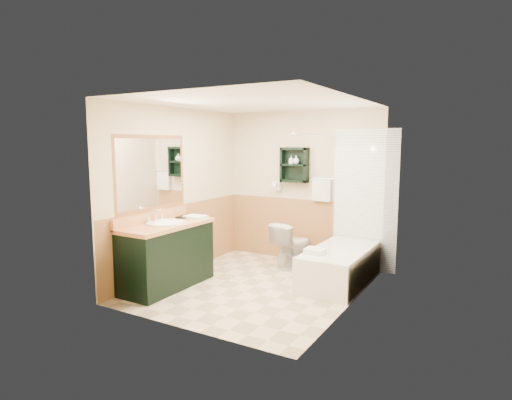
# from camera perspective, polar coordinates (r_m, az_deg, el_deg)

# --- Properties ---
(floor) EXTENTS (3.00, 3.00, 0.00)m
(floor) POSITION_cam_1_polar(r_m,az_deg,el_deg) (5.81, -0.14, -11.42)
(floor) COLOR beige
(floor) RESTS_ON ground
(back_wall) EXTENTS (2.60, 0.04, 2.40)m
(back_wall) POSITION_cam_1_polar(r_m,az_deg,el_deg) (6.88, 6.26, 1.79)
(back_wall) COLOR #FFF2C7
(back_wall) RESTS_ON ground
(left_wall) EXTENTS (0.04, 3.00, 2.40)m
(left_wall) POSITION_cam_1_polar(r_m,az_deg,el_deg) (6.30, -10.57, 1.16)
(left_wall) COLOR #FFF2C7
(left_wall) RESTS_ON ground
(right_wall) EXTENTS (0.04, 3.00, 2.40)m
(right_wall) POSITION_cam_1_polar(r_m,az_deg,el_deg) (5.00, 13.02, -0.55)
(right_wall) COLOR #FFF2C7
(right_wall) RESTS_ON ground
(ceiling) EXTENTS (2.60, 3.00, 0.04)m
(ceiling) POSITION_cam_1_polar(r_m,az_deg,el_deg) (5.51, -0.15, 13.09)
(ceiling) COLOR white
(ceiling) RESTS_ON back_wall
(wainscot_left) EXTENTS (2.98, 2.98, 1.00)m
(wainscot_left) POSITION_cam_1_polar(r_m,az_deg,el_deg) (6.39, -10.18, -5.10)
(wainscot_left) COLOR tan
(wainscot_left) RESTS_ON left_wall
(wainscot_back) EXTENTS (2.58, 2.58, 1.00)m
(wainscot_back) POSITION_cam_1_polar(r_m,az_deg,el_deg) (6.95, 6.06, -3.99)
(wainscot_back) COLOR tan
(wainscot_back) RESTS_ON back_wall
(mirror_frame) EXTENTS (1.30, 1.30, 1.00)m
(mirror_frame) POSITION_cam_1_polar(r_m,az_deg,el_deg) (5.83, -13.80, 3.53)
(mirror_frame) COLOR #996432
(mirror_frame) RESTS_ON left_wall
(mirror_glass) EXTENTS (1.20, 1.20, 0.90)m
(mirror_glass) POSITION_cam_1_polar(r_m,az_deg,el_deg) (5.83, -13.76, 3.53)
(mirror_glass) COLOR white
(mirror_glass) RESTS_ON left_wall
(tile_right) EXTENTS (1.50, 1.50, 2.10)m
(tile_right) POSITION_cam_1_polar(r_m,az_deg,el_deg) (5.75, 14.81, -1.08)
(tile_right) COLOR white
(tile_right) RESTS_ON right_wall
(tile_back) EXTENTS (0.95, 0.95, 2.10)m
(tile_back) POSITION_cam_1_polar(r_m,az_deg,el_deg) (6.51, 14.35, -0.07)
(tile_back) COLOR white
(tile_back) RESTS_ON back_wall
(tile_accent) EXTENTS (1.50, 1.50, 0.10)m
(tile_accent) POSITION_cam_1_polar(r_m,az_deg,el_deg) (5.69, 15.01, 7.42)
(tile_accent) COLOR #154B37
(tile_accent) RESTS_ON right_wall
(wall_shelf) EXTENTS (0.45, 0.15, 0.55)m
(wall_shelf) POSITION_cam_1_polar(r_m,az_deg,el_deg) (6.79, 5.13, 4.69)
(wall_shelf) COLOR black
(wall_shelf) RESTS_ON back_wall
(hair_dryer) EXTENTS (0.10, 0.24, 0.18)m
(hair_dryer) POSITION_cam_1_polar(r_m,az_deg,el_deg) (6.97, 2.95, 1.90)
(hair_dryer) COLOR white
(hair_dryer) RESTS_ON back_wall
(towel_bar) EXTENTS (0.40, 0.06, 0.40)m
(towel_bar) POSITION_cam_1_polar(r_m,az_deg,el_deg) (6.67, 8.78, 2.85)
(towel_bar) COLOR white
(towel_bar) RESTS_ON back_wall
(curtain_rod) EXTENTS (0.03, 1.60, 0.03)m
(curtain_rod) POSITION_cam_1_polar(r_m,az_deg,el_deg) (5.93, 8.05, 8.57)
(curtain_rod) COLOR silver
(curtain_rod) RESTS_ON back_wall
(shower_curtain) EXTENTS (1.05, 1.05, 1.70)m
(shower_curtain) POSITION_cam_1_polar(r_m,az_deg,el_deg) (6.14, 8.52, 0.57)
(shower_curtain) COLOR beige
(shower_curtain) RESTS_ON curtain_rod
(vanity) EXTENTS (0.59, 1.35, 0.85)m
(vanity) POSITION_cam_1_polar(r_m,az_deg,el_deg) (5.79, -11.77, -7.22)
(vanity) COLOR black
(vanity) RESTS_ON ground
(bathtub) EXTENTS (0.71, 1.50, 0.47)m
(bathtub) POSITION_cam_1_polar(r_m,az_deg,el_deg) (5.98, 11.10, -8.61)
(bathtub) COLOR white
(bathtub) RESTS_ON ground
(toilet) EXTENTS (0.57, 0.77, 0.68)m
(toilet) POSITION_cam_1_polar(r_m,az_deg,el_deg) (6.63, 4.86, -5.97)
(toilet) COLOR white
(toilet) RESTS_ON ground
(counter_towel) EXTENTS (0.28, 0.22, 0.04)m
(counter_towel) POSITION_cam_1_polar(r_m,az_deg,el_deg) (5.99, -8.07, -2.25)
(counter_towel) COLOR white
(counter_towel) RESTS_ON vanity
(vanity_book) EXTENTS (0.18, 0.05, 0.24)m
(vanity_book) POSITION_cam_1_polar(r_m,az_deg,el_deg) (6.12, -10.25, -1.16)
(vanity_book) COLOR black
(vanity_book) RESTS_ON vanity
(tub_towel) EXTENTS (0.24, 0.20, 0.07)m
(tub_towel) POSITION_cam_1_polar(r_m,az_deg,el_deg) (5.61, 7.87, -6.76)
(tub_towel) COLOR white
(tub_towel) RESTS_ON bathtub
(soap_bottle_a) EXTENTS (0.08, 0.14, 0.06)m
(soap_bottle_a) POSITION_cam_1_polar(r_m,az_deg,el_deg) (6.81, 4.72, 5.08)
(soap_bottle_a) COLOR white
(soap_bottle_a) RESTS_ON wall_shelf
(soap_bottle_b) EXTENTS (0.13, 0.15, 0.10)m
(soap_bottle_b) POSITION_cam_1_polar(r_m,az_deg,el_deg) (6.77, 5.36, 5.24)
(soap_bottle_b) COLOR white
(soap_bottle_b) RESTS_ON wall_shelf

